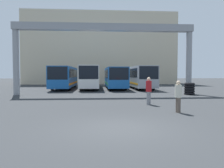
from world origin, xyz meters
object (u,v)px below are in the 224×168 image
object	(u,v)px
bus_slot_0	(65,76)
bus_slot_3	(140,76)
pedestrian_near_right	(178,96)
bus_slot_2	(115,77)
bus_slot_1	(90,76)
pedestrian_near_left	(149,90)
tire_stack	(189,89)

from	to	relation	value
bus_slot_0	bus_slot_3	bearing A→B (deg)	-3.23
pedestrian_near_right	bus_slot_2	bearing A→B (deg)	-1.10
bus_slot_0	bus_slot_1	distance (m)	3.56
bus_slot_0	bus_slot_3	distance (m)	10.69
pedestrian_near_left	bus_slot_0	bearing A→B (deg)	66.32
bus_slot_0	pedestrian_near_left	world-z (taller)	bus_slot_0
pedestrian_near_right	tire_stack	xyz separation A→B (m)	(4.94, 9.88, -0.31)
pedestrian_near_left	pedestrian_near_right	bearing A→B (deg)	-124.52
pedestrian_near_left	pedestrian_near_right	world-z (taller)	pedestrian_near_left
tire_stack	bus_slot_3	bearing A→B (deg)	108.69
bus_slot_1	bus_slot_3	size ratio (longest dim) A/B	1.12
bus_slot_0	pedestrian_near_right	size ratio (longest dim) A/B	6.62
bus_slot_0	pedestrian_near_left	size ratio (longest dim) A/B	6.15
tire_stack	bus_slot_2	bearing A→B (deg)	124.24
bus_slot_3	pedestrian_near_left	world-z (taller)	bus_slot_3
bus_slot_0	bus_slot_3	size ratio (longest dim) A/B	1.12
bus_slot_0	pedestrian_near_right	xyz separation A→B (m)	(8.87, -19.74, -0.84)
bus_slot_3	pedestrian_near_left	xyz separation A→B (m)	(-2.65, -15.97, -0.81)
bus_slot_0	bus_slot_2	xyz separation A→B (m)	(7.11, -0.03, -0.05)
bus_slot_0	bus_slot_1	size ratio (longest dim) A/B	1.00
pedestrian_near_right	bus_slot_1	bearing A→B (deg)	8.87
pedestrian_near_right	tire_stack	bearing A→B (deg)	-32.72
bus_slot_1	bus_slot_2	xyz separation A→B (m)	(3.56, -0.04, -0.11)
pedestrian_near_left	bus_slot_2	bearing A→B (deg)	43.64
bus_slot_1	tire_stack	bearing A→B (deg)	-43.93
bus_slot_0	pedestrian_near_right	world-z (taller)	bus_slot_0
bus_slot_1	bus_slot_2	distance (m)	3.56
bus_slot_0	bus_slot_2	world-z (taller)	bus_slot_0
bus_slot_1	pedestrian_near_right	size ratio (longest dim) A/B	6.64
bus_slot_2	bus_slot_3	distance (m)	3.60
bus_slot_0	bus_slot_3	world-z (taller)	bus_slot_3
pedestrian_near_right	tire_stack	size ratio (longest dim) A/B	1.43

